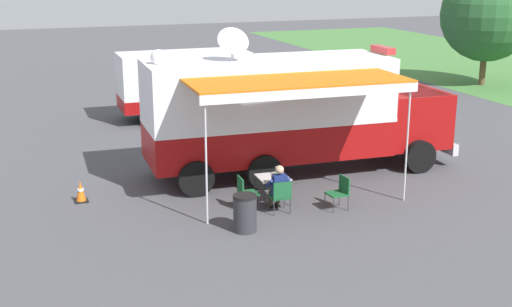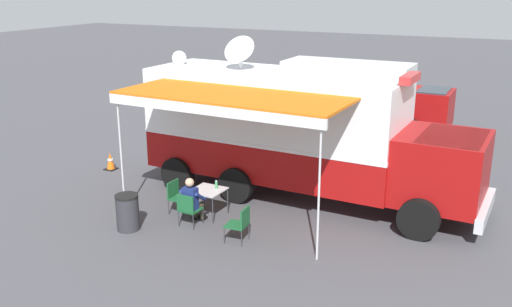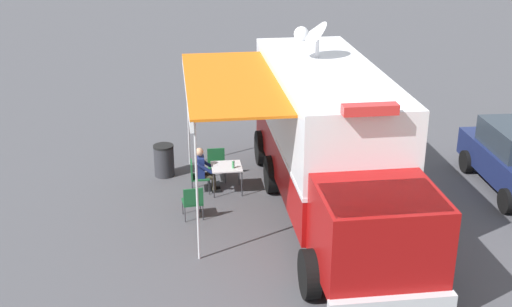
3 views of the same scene
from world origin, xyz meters
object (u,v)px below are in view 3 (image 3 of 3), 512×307
command_truck (329,138)px  trash_bin (164,160)px  folding_table (226,168)px  seated_responder (203,169)px  folding_chair_beside_table (216,162)px  traffic_cone (264,120)px  folding_chair_spare_by_truck (193,200)px  water_bottle (233,164)px  folding_chair_at_table (196,174)px

command_truck → trash_bin: 5.11m
folding_table → seated_responder: bearing=-8.9°
folding_chair_beside_table → trash_bin: bearing=-19.5°
seated_responder → traffic_cone: seated_responder is taller
folding_chair_spare_by_truck → seated_responder: (-0.41, -1.57, 0.14)m
trash_bin → command_truck: bearing=143.7°
water_bottle → folding_chair_spare_by_truck: water_bottle is taller
command_truck → folding_chair_at_table: (3.14, -1.65, -1.43)m
folding_chair_at_table → trash_bin: 1.49m
folding_table → water_bottle: bearing=134.4°
trash_bin → traffic_cone: size_ratio=1.57×
water_bottle → trash_bin: (1.76, -1.52, -0.38)m
command_truck → folding_chair_at_table: size_ratio=11.01×
folding_chair_spare_by_truck → trash_bin: 2.89m
command_truck → folding_chair_spare_by_truck: bearing=-1.2°
folding_chair_spare_by_truck → folding_table: bearing=-124.7°
water_bottle → folding_chair_spare_by_truck: (1.18, 1.31, -0.32)m
folding_chair_beside_table → folding_table: bearing=101.7°
seated_responder → folding_chair_beside_table: bearing=-120.0°
command_truck → folding_chair_beside_table: command_truck is taller
command_truck → seated_responder: (2.95, -1.64, -1.29)m
folding_chair_beside_table → seated_responder: (0.44, 0.75, 0.14)m
water_bottle → trash_bin: bearing=-40.7°
water_bottle → seated_responder: size_ratio=0.18×
folding_table → traffic_cone: bearing=-111.5°
water_bottle → folding_chair_at_table: bearing=-15.5°
folding_chair_beside_table → command_truck: bearing=136.5°
water_bottle → folding_chair_beside_table: water_bottle is taller
folding_table → traffic_cone: (-1.89, -4.80, -0.39)m
water_bottle → folding_chair_spare_by_truck: size_ratio=0.26×
folding_chair_spare_by_truck → traffic_cone: 6.92m
water_bottle → seated_responder: 0.83m
seated_responder → trash_bin: (0.99, -1.26, -0.20)m
folding_chair_at_table → traffic_cone: folding_chair_at_table is taller
command_truck → folding_table: command_truck is taller
folding_chair_at_table → folding_table: bearing=172.6°
folding_table → seated_responder: size_ratio=0.67×
folding_table → traffic_cone: size_ratio=1.43×
trash_bin → traffic_cone: bearing=-135.4°
command_truck → seated_responder: bearing=-29.0°
folding_chair_beside_table → folding_chair_spare_by_truck: 2.47m
folding_chair_beside_table → traffic_cone: 4.46m
folding_table → folding_chair_spare_by_truck: bearing=55.3°
folding_chair_beside_table → trash_bin: 1.51m
command_truck → traffic_cone: 6.57m
command_truck → seated_responder: size_ratio=7.66×
folding_table → folding_chair_beside_table: size_ratio=0.96×
command_truck → folding_chair_at_table: command_truck is taller
folding_table → trash_bin: bearing=-40.2°
seated_responder → folding_chair_spare_by_truck: bearing=75.4°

